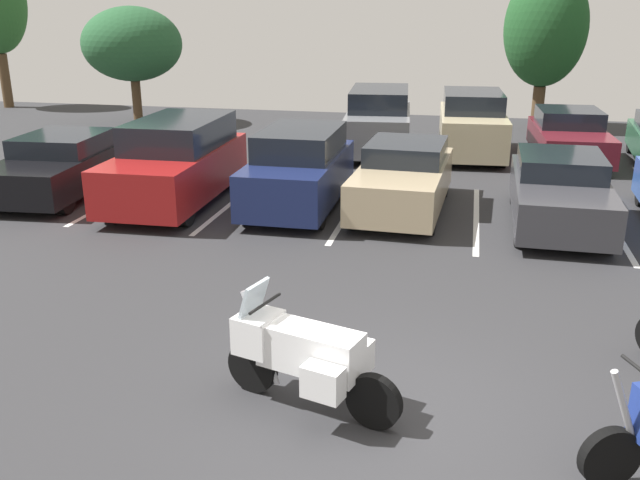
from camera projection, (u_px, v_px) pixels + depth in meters
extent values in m
cube|color=#2D2D30|center=(384.00, 415.00, 7.89)|extent=(44.00, 44.00, 0.10)
cylinder|color=black|center=(253.00, 366.00, 8.21)|extent=(0.65, 0.30, 0.64)
cylinder|color=black|center=(374.00, 401.00, 7.49)|extent=(0.65, 0.30, 0.64)
cube|color=white|center=(310.00, 349.00, 7.71)|extent=(1.26, 0.76, 0.50)
cylinder|color=#B2B2B7|center=(260.00, 338.00, 8.02)|extent=(0.50, 0.21, 1.11)
cylinder|color=black|center=(265.00, 304.00, 7.84)|extent=(0.21, 0.60, 0.04)
cube|color=white|center=(259.00, 332.00, 8.01)|extent=(0.57, 0.63, 0.45)
cube|color=#B2C1CC|center=(254.00, 298.00, 7.89)|extent=(0.28, 0.47, 0.39)
cube|color=white|center=(323.00, 382.00, 7.29)|extent=(0.49, 0.36, 0.36)
cube|color=white|center=(353.00, 353.00, 7.89)|extent=(0.49, 0.36, 0.36)
cylinder|color=black|center=(610.00, 457.00, 6.59)|extent=(0.62, 0.36, 0.62)
cylinder|color=#B2B2B7|center=(627.00, 419.00, 6.48)|extent=(0.48, 0.27, 1.09)
cube|color=silver|center=(19.00, 190.00, 17.13)|extent=(0.12, 4.86, 0.01)
cube|color=silver|center=(121.00, 196.00, 16.57)|extent=(0.12, 4.86, 0.01)
cube|color=silver|center=(232.00, 203.00, 16.01)|extent=(0.12, 4.86, 0.01)
cube|color=silver|center=(350.00, 210.00, 15.46)|extent=(0.12, 4.86, 0.01)
cube|color=silver|center=(476.00, 218.00, 14.90)|extent=(0.12, 4.86, 0.01)
cube|color=silver|center=(613.00, 227.00, 14.34)|extent=(0.12, 4.86, 0.01)
cube|color=black|center=(59.00, 171.00, 16.48)|extent=(2.26, 4.37, 0.78)
cube|color=black|center=(63.00, 143.00, 16.63)|extent=(1.95, 2.26, 0.43)
cylinder|color=black|center=(64.00, 200.00, 15.12)|extent=(0.27, 0.65, 0.64)
cylinder|color=black|center=(118.00, 170.00, 17.81)|extent=(0.27, 0.65, 0.64)
cylinder|color=black|center=(57.00, 168.00, 18.03)|extent=(0.27, 0.65, 0.64)
cube|color=maroon|center=(176.00, 172.00, 15.81)|extent=(2.05, 4.82, 1.01)
cube|color=black|center=(180.00, 133.00, 15.89)|extent=(1.85, 2.99, 0.66)
cylinder|color=black|center=(185.00, 210.00, 14.28)|extent=(0.24, 0.70, 0.70)
cylinder|color=black|center=(110.00, 206.00, 14.58)|extent=(0.24, 0.70, 0.70)
cylinder|color=black|center=(233.00, 174.00, 17.29)|extent=(0.24, 0.70, 0.70)
cylinder|color=black|center=(170.00, 171.00, 17.59)|extent=(0.24, 0.70, 0.70)
cube|color=navy|center=(299.00, 178.00, 15.46)|extent=(1.79, 4.25, 0.97)
cube|color=black|center=(301.00, 142.00, 15.38)|extent=(1.64, 2.54, 0.58)
cylinder|color=black|center=(318.00, 214.00, 14.10)|extent=(0.22, 0.63, 0.63)
cylinder|color=black|center=(248.00, 210.00, 14.40)|extent=(0.22, 0.63, 0.63)
cylinder|color=black|center=(343.00, 180.00, 16.77)|extent=(0.22, 0.63, 0.63)
cylinder|color=black|center=(283.00, 177.00, 17.07)|extent=(0.22, 0.63, 0.63)
cube|color=tan|center=(403.00, 184.00, 15.21)|extent=(1.98, 4.40, 0.85)
cube|color=black|center=(406.00, 151.00, 15.37)|extent=(1.74, 2.08, 0.44)
cylinder|color=black|center=(430.00, 219.00, 13.78)|extent=(0.25, 0.64, 0.64)
cylinder|color=black|center=(354.00, 213.00, 14.15)|extent=(0.25, 0.64, 0.64)
cylinder|color=black|center=(443.00, 184.00, 16.47)|extent=(0.25, 0.64, 0.64)
cylinder|color=black|center=(380.00, 180.00, 16.84)|extent=(0.25, 0.64, 0.64)
cube|color=#38383D|center=(559.00, 197.00, 14.23)|extent=(1.90, 4.45, 0.80)
cube|color=black|center=(561.00, 164.00, 14.39)|extent=(1.71, 2.10, 0.43)
cylinder|color=black|center=(609.00, 236.00, 12.77)|extent=(0.23, 0.66, 0.65)
cylinder|color=black|center=(521.00, 230.00, 13.11)|extent=(0.23, 0.66, 0.65)
cylinder|color=black|center=(588.00, 194.00, 15.53)|extent=(0.23, 0.66, 0.65)
cylinder|color=black|center=(516.00, 190.00, 15.87)|extent=(0.23, 0.66, 0.65)
cube|color=slate|center=(378.00, 128.00, 21.01)|extent=(2.24, 4.57, 1.09)
cube|color=black|center=(380.00, 99.00, 21.04)|extent=(1.97, 3.17, 0.61)
cylinder|color=black|center=(404.00, 153.00, 19.65)|extent=(0.28, 0.73, 0.72)
cylinder|color=black|center=(348.00, 151.00, 19.83)|extent=(0.28, 0.73, 0.72)
cylinder|color=black|center=(404.00, 134.00, 22.47)|extent=(0.28, 0.73, 0.72)
cylinder|color=black|center=(356.00, 133.00, 22.65)|extent=(0.28, 0.73, 0.72)
cube|color=#C1B289|center=(472.00, 131.00, 20.71)|extent=(2.10, 4.44, 1.11)
cube|color=black|center=(473.00, 101.00, 20.73)|extent=(1.85, 2.78, 0.57)
cylinder|color=black|center=(502.00, 157.00, 19.36)|extent=(0.26, 0.63, 0.62)
cylinder|color=black|center=(445.00, 155.00, 19.59)|extent=(0.26, 0.63, 0.62)
cylinder|color=black|center=(493.00, 137.00, 22.11)|extent=(0.26, 0.63, 0.62)
cylinder|color=black|center=(443.00, 136.00, 22.34)|extent=(0.26, 0.63, 0.62)
cube|color=maroon|center=(569.00, 141.00, 20.04)|extent=(2.07, 4.33, 0.75)
cube|color=black|center=(569.00, 117.00, 20.22)|extent=(1.81, 2.06, 0.49)
cylinder|color=black|center=(608.00, 162.00, 18.65)|extent=(0.25, 0.68, 0.67)
cylinder|color=black|center=(546.00, 159.00, 18.91)|extent=(0.25, 0.68, 0.67)
cylinder|color=black|center=(587.00, 141.00, 21.35)|extent=(0.25, 0.68, 0.67)
cylinder|color=black|center=(533.00, 140.00, 21.60)|extent=(0.25, 0.68, 0.67)
cylinder|color=black|center=(632.00, 141.00, 21.26)|extent=(0.28, 0.73, 0.71)
cylinder|color=#4C3823|center=(5.00, 81.00, 30.22)|extent=(0.42, 0.42, 2.29)
cylinder|color=#4C3823|center=(137.00, 102.00, 26.22)|extent=(0.34, 0.34, 1.59)
ellipsoid|color=#23512D|center=(132.00, 44.00, 25.52)|extent=(3.65, 3.65, 2.69)
cylinder|color=#4C3823|center=(538.00, 107.00, 25.33)|extent=(0.43, 0.43, 1.50)
ellipsoid|color=#1E4C23|center=(546.00, 28.00, 24.42)|extent=(2.90, 2.90, 4.09)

